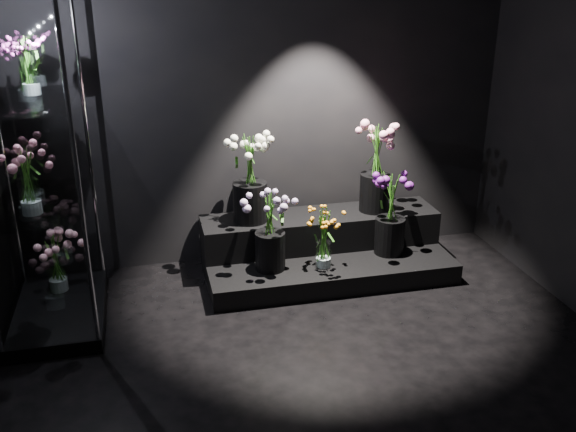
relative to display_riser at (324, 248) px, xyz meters
name	(u,v)px	position (x,y,z in m)	size (l,w,h in m)	color
floor	(333,392)	(-0.40, -1.61, -0.18)	(4.00, 4.00, 0.00)	black
wall_back	(264,94)	(-0.40, 0.39, 1.22)	(4.00, 4.00, 0.00)	black
display_riser	(324,248)	(0.00, 0.00, 0.00)	(1.97, 0.87, 0.44)	black
display_case	(37,165)	(-2.07, -0.36, 0.98)	(0.63, 1.05, 2.31)	black
bouquet_orange_bells	(324,237)	(-0.09, -0.29, 0.23)	(0.32, 0.32, 0.48)	white
bouquet_lilac	(270,225)	(-0.50, -0.23, 0.34)	(0.42, 0.42, 0.62)	black
bouquet_purple	(391,209)	(0.51, -0.17, 0.37)	(0.37, 0.37, 0.69)	black
bouquet_cream_roses	(250,175)	(-0.59, 0.11, 0.64)	(0.36, 0.36, 0.70)	black
bouquet_pink_roses	(376,161)	(0.46, 0.11, 0.69)	(0.48, 0.48, 0.74)	black
bouquet_case_pink	(28,180)	(-2.10, -0.58, 0.94)	(0.31, 0.31, 0.42)	white
bouquet_case_magenta	(28,65)	(-2.05, -0.21, 1.59)	(0.27, 0.27, 0.36)	white
bouquet_case_base_pink	(55,260)	(-2.08, -0.11, 0.17)	(0.42, 0.42, 0.46)	white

